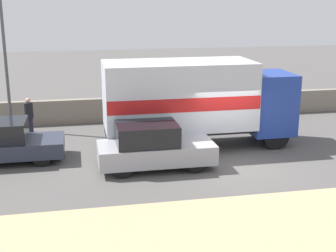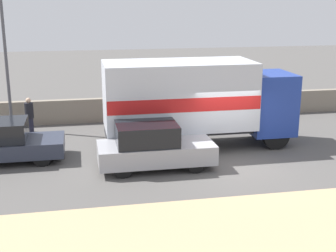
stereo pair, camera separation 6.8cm
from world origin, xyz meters
name	(u,v)px [view 2 (the right image)]	position (x,y,z in m)	size (l,w,h in m)	color
ground_plane	(234,164)	(0.00, 0.00, 0.00)	(80.00, 80.00, 0.00)	#514F4C
dirt_shoulder_foreground	(301,232)	(0.00, -5.30, 0.02)	(60.00, 4.85, 0.04)	tan
stone_wall_backdrop	(190,106)	(0.00, 7.02, 0.58)	(60.00, 0.35, 1.16)	gray
street_lamp	(4,33)	(-8.56, 6.25, 4.41)	(0.56, 0.28, 7.70)	#4C4C51
box_truck	(194,99)	(-1.01, 2.25, 2.00)	(7.59, 2.58, 3.49)	navy
car_hatchback	(153,147)	(-3.00, 0.13, 0.80)	(4.09, 1.74, 1.64)	#9E9EA3
car_sedan_second	(3,142)	(-8.29, 1.87, 0.76)	(4.12, 1.82, 1.55)	#282D3D
pedestrian	(30,116)	(-7.64, 5.09, 0.89)	(0.37, 0.37, 1.71)	#1E1E2D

